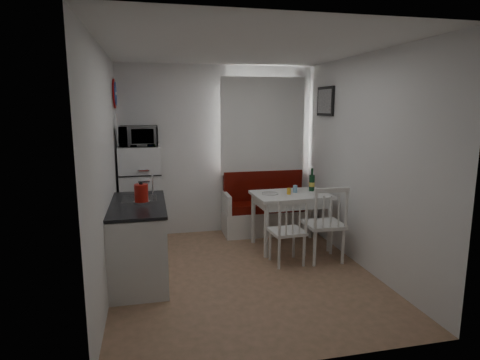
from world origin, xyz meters
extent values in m
cube|color=#8B6C4A|center=(0.00, 0.00, 0.00)|extent=(3.00, 3.50, 0.02)
cube|color=white|center=(0.00, 0.00, 2.60)|extent=(3.00, 3.50, 0.02)
cube|color=white|center=(0.00, 1.75, 1.30)|extent=(3.00, 0.02, 2.60)
cube|color=white|center=(0.00, -1.75, 1.30)|extent=(3.00, 0.02, 2.60)
cube|color=white|center=(-1.50, 0.00, 1.30)|extent=(0.02, 3.50, 2.60)
cube|color=white|center=(1.50, 0.00, 1.30)|extent=(0.02, 3.50, 2.60)
cube|color=white|center=(0.70, 1.72, 1.62)|extent=(1.22, 0.06, 1.47)
cube|color=white|center=(0.70, 1.65, 1.68)|extent=(1.35, 0.02, 1.50)
cube|color=white|center=(-1.20, 0.15, 0.43)|extent=(0.60, 1.30, 0.86)
cube|color=black|center=(-1.20, 0.15, 0.89)|extent=(0.62, 1.32, 0.03)
cube|color=#99999E|center=(-1.18, 0.40, 0.85)|extent=(0.40, 0.40, 0.10)
cylinder|color=silver|center=(-1.02, 0.58, 1.03)|extent=(0.02, 0.02, 0.26)
cylinder|color=#184495|center=(-1.47, 1.45, 2.15)|extent=(0.03, 0.40, 0.40)
cube|color=black|center=(1.48, 1.10, 2.05)|extent=(0.04, 0.52, 0.42)
cube|color=white|center=(0.72, 1.48, 0.19)|extent=(1.35, 0.52, 0.37)
cube|color=#5C0C06|center=(0.72, 1.48, 0.44)|extent=(1.29, 0.48, 0.12)
cube|color=#5C0C06|center=(0.72, 1.68, 0.73)|extent=(1.29, 0.10, 0.48)
cube|color=white|center=(0.86, 0.78, 0.76)|extent=(1.06, 0.76, 0.04)
cube|color=white|center=(0.86, 0.78, 0.68)|extent=(0.95, 0.65, 0.12)
cylinder|color=white|center=(0.86, 0.78, 0.37)|extent=(0.06, 0.06, 0.74)
cube|color=white|center=(0.61, 0.21, 0.42)|extent=(0.43, 0.42, 0.04)
cube|color=white|center=(0.61, 0.03, 0.65)|extent=(0.39, 0.06, 0.43)
cube|color=white|center=(1.11, 0.21, 0.48)|extent=(0.48, 0.46, 0.04)
cube|color=white|center=(1.11, 0.01, 0.75)|extent=(0.45, 0.06, 0.49)
cube|color=white|center=(-1.18, 1.40, 0.71)|extent=(0.57, 0.57, 1.43)
imported|color=white|center=(-1.18, 1.35, 1.57)|extent=(0.51, 0.35, 0.28)
cylinder|color=#B7170E|center=(-1.15, 0.11, 1.02)|extent=(0.18, 0.18, 0.24)
cylinder|color=gold|center=(0.81, 0.73, 0.82)|extent=(0.05, 0.05, 0.09)
cylinder|color=#79A9CE|center=(0.94, 0.83, 0.83)|extent=(0.06, 0.06, 0.10)
cylinder|color=white|center=(0.56, 0.80, 0.79)|extent=(0.23, 0.23, 0.02)
camera|label=1|loc=(-1.04, -4.40, 1.98)|focal=30.00mm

